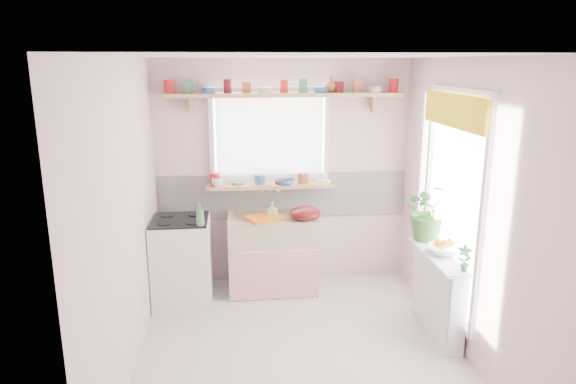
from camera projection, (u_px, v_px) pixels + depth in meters
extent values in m
plane|color=beige|center=(300.00, 351.00, 4.49)|extent=(3.20, 3.20, 0.00)
plane|color=white|center=(302.00, 56.00, 3.88)|extent=(3.20, 3.20, 0.00)
plane|color=beige|center=(283.00, 173.00, 5.73)|extent=(2.80, 0.00, 2.80)
plane|color=beige|center=(341.00, 303.00, 2.64)|extent=(2.80, 0.00, 2.80)
plane|color=beige|center=(126.00, 219.00, 4.05)|extent=(0.00, 3.20, 3.20)
plane|color=beige|center=(466.00, 209.00, 4.33)|extent=(0.00, 3.20, 3.20)
cube|color=white|center=(283.00, 195.00, 5.78)|extent=(2.74, 0.03, 0.50)
cube|color=pink|center=(283.00, 212.00, 5.82)|extent=(2.74, 0.02, 0.12)
cube|color=white|center=(269.00, 138.00, 5.61)|extent=(1.20, 0.01, 1.00)
cube|color=white|center=(270.00, 139.00, 5.55)|extent=(1.15, 0.02, 0.95)
cube|color=white|center=(455.00, 203.00, 4.52)|extent=(0.01, 1.10, 1.90)
cube|color=yellow|center=(453.00, 111.00, 4.31)|extent=(0.03, 1.20, 0.28)
cube|color=white|center=(272.00, 265.00, 5.67)|extent=(0.85, 0.55, 0.55)
cube|color=#D84A3F|center=(274.00, 276.00, 5.40)|extent=(0.95, 0.02, 0.53)
cube|color=beige|center=(272.00, 229.00, 5.56)|extent=(0.95, 0.55, 0.30)
cylinder|color=silver|center=(270.00, 188.00, 5.70)|extent=(0.03, 0.22, 0.03)
cube|color=white|center=(182.00, 262.00, 5.29)|extent=(0.58, 0.58, 0.90)
cube|color=black|center=(180.00, 220.00, 5.17)|extent=(0.56, 0.56, 0.02)
cylinder|color=black|center=(164.00, 224.00, 5.02)|extent=(0.14, 0.14, 0.01)
cylinder|color=black|center=(193.00, 223.00, 5.05)|extent=(0.14, 0.14, 0.01)
cylinder|color=black|center=(167.00, 215.00, 5.29)|extent=(0.14, 0.14, 0.01)
cylinder|color=black|center=(195.00, 214.00, 5.32)|extent=(0.14, 0.14, 0.01)
cube|color=white|center=(438.00, 295.00, 4.72)|extent=(0.15, 0.90, 0.75)
cube|color=white|center=(438.00, 256.00, 4.63)|extent=(0.22, 0.95, 0.03)
cube|color=tan|center=(271.00, 186.00, 5.63)|extent=(1.40, 0.22, 0.04)
cube|color=tan|center=(284.00, 95.00, 5.39)|extent=(2.52, 0.24, 0.04)
cylinder|color=red|center=(170.00, 88.00, 5.25)|extent=(0.11, 0.11, 0.12)
cylinder|color=#3F7F4C|center=(189.00, 88.00, 5.27)|extent=(0.11, 0.11, 0.12)
cylinder|color=#3359A5|center=(208.00, 90.00, 5.30)|extent=(0.11, 0.11, 0.06)
cylinder|color=#590F14|center=(227.00, 87.00, 5.31)|extent=(0.11, 0.11, 0.12)
cylinder|color=#A55133|center=(246.00, 87.00, 5.33)|extent=(0.11, 0.11, 0.12)
cylinder|color=silver|center=(265.00, 90.00, 5.36)|extent=(0.11, 0.11, 0.06)
cylinder|color=red|center=(284.00, 87.00, 5.37)|extent=(0.11, 0.11, 0.12)
cylinder|color=#3F7F4C|center=(303.00, 87.00, 5.39)|extent=(0.11, 0.11, 0.12)
cylinder|color=#3359A5|center=(321.00, 90.00, 5.41)|extent=(0.11, 0.11, 0.06)
cylinder|color=#590F14|center=(339.00, 87.00, 5.43)|extent=(0.11, 0.11, 0.12)
cylinder|color=#A55133|center=(358.00, 87.00, 5.45)|extent=(0.11, 0.11, 0.12)
cylinder|color=silver|center=(376.00, 90.00, 5.47)|extent=(0.11, 0.11, 0.06)
cylinder|color=red|center=(394.00, 87.00, 5.49)|extent=(0.11, 0.11, 0.12)
cylinder|color=red|center=(213.00, 180.00, 5.54)|extent=(0.11, 0.11, 0.12)
cylinder|color=#3F7F4C|center=(236.00, 179.00, 5.57)|extent=(0.11, 0.11, 0.12)
cylinder|color=#3359A5|center=(259.00, 181.00, 5.60)|extent=(0.11, 0.11, 0.06)
cylinder|color=#590F14|center=(282.00, 178.00, 5.62)|extent=(0.11, 0.11, 0.12)
cylinder|color=#A55133|center=(304.00, 178.00, 5.64)|extent=(0.11, 0.11, 0.12)
cylinder|color=silver|center=(326.00, 180.00, 5.67)|extent=(0.11, 0.11, 0.06)
cube|color=orange|center=(265.00, 218.00, 5.37)|extent=(0.45, 0.41, 0.04)
ellipsoid|color=#570E10|center=(305.00, 213.00, 5.35)|extent=(0.40, 0.40, 0.15)
imported|color=#3C6D2B|center=(430.00, 211.00, 4.94)|extent=(0.54, 0.47, 0.57)
imported|color=silver|center=(445.00, 250.00, 4.62)|extent=(0.36, 0.36, 0.07)
imported|color=#2A6A30|center=(464.00, 258.00, 4.21)|extent=(0.14, 0.12, 0.23)
imported|color=#B9CC5A|center=(272.00, 212.00, 5.32)|extent=(0.12, 0.12, 0.20)
imported|color=white|center=(217.00, 182.00, 5.49)|extent=(0.16, 0.16, 0.10)
imported|color=#3866B7|center=(286.00, 182.00, 5.57)|extent=(0.19, 0.19, 0.06)
imported|color=#B66E38|center=(331.00, 85.00, 5.47)|extent=(0.16, 0.16, 0.16)
imported|color=#42854D|center=(200.00, 215.00, 4.95)|extent=(0.11, 0.11, 0.22)
sphere|color=orange|center=(445.00, 244.00, 4.60)|extent=(0.08, 0.08, 0.08)
sphere|color=orange|center=(450.00, 243.00, 4.64)|extent=(0.08, 0.08, 0.08)
sphere|color=orange|center=(439.00, 243.00, 4.62)|extent=(0.08, 0.08, 0.08)
cylinder|color=gold|center=(450.00, 245.00, 4.55)|extent=(0.18, 0.04, 0.10)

